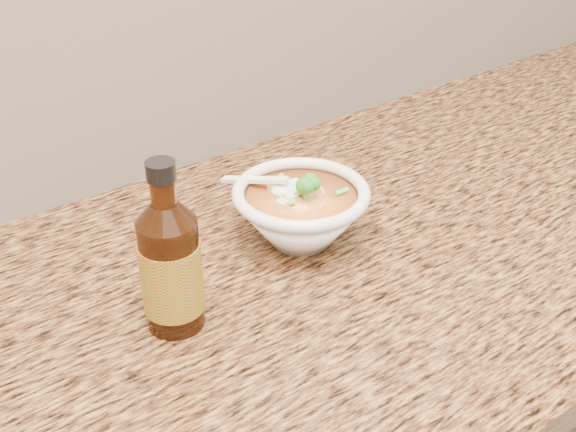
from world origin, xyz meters
TOP-DOWN VIEW (x-y plane):
  - counter_slab at (0.00, 1.68)m, footprint 4.00×0.68m
  - soup_bowl at (0.26, 1.72)m, footprint 0.17×0.18m
  - hot_sauce_bottle at (0.06, 1.67)m, footprint 0.09×0.09m

SIDE VIEW (x-z plane):
  - counter_slab at x=0.00m, z-range 0.86..0.90m
  - soup_bowl at x=0.26m, z-range 0.89..0.99m
  - hot_sauce_bottle at x=0.06m, z-range 0.88..1.07m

